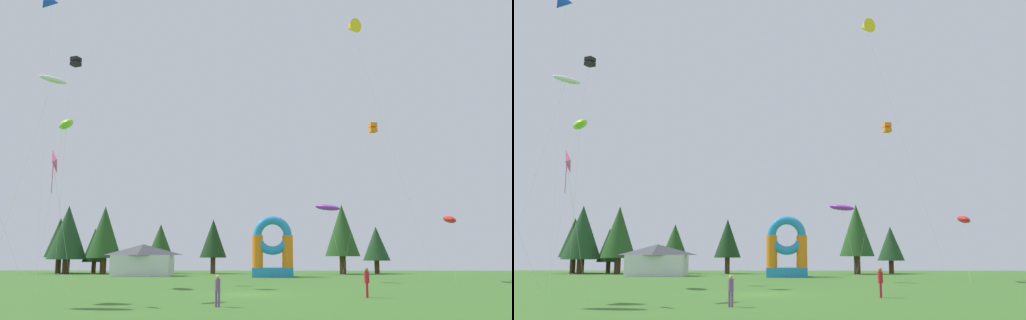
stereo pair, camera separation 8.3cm
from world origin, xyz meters
The scene contains 22 objects.
ground_plane centered at (0.00, 0.00, 0.00)m, with size 120.00×120.00×0.00m, color #3D6B28.
kite_black_box centered at (-18.29, 14.64, 21.85)m, with size 3.68×1.70×22.36m.
kite_purple_parafoil centered at (7.11, 17.75, 7.36)m, with size 2.89×2.28×7.88m.
kite_lime_parafoil centered at (-16.54, 8.62, 13.93)m, with size 3.65×7.15×14.72m.
kite_pink_diamond centered at (-10.76, -8.00, 7.59)m, with size 1.10×3.18×8.13m.
kite_white_parafoil centered at (-12.75, -3.83, 13.84)m, with size 3.03×3.81×14.14m.
kite_orange_box centered at (13.43, 25.44, 17.39)m, with size 4.75×1.40×17.97m.
kite_yellow_delta centered at (8.94, 10.42, 23.44)m, with size 8.87×5.88×24.17m.
kite_red_parafoil centered at (19.73, 19.25, 6.23)m, with size 1.86×3.55×6.85m.
kite_blue_delta centered at (-19.67, 10.97, 26.64)m, with size 4.20×7.66×27.44m.
person_left_edge centered at (-1.36, -9.10, 0.96)m, with size 0.32×0.32×1.61m.
person_near_camera centered at (7.34, -2.56, 1.09)m, with size 0.40×0.40×1.84m.
inflatable_red_slide centered at (1.57, 30.57, 2.79)m, with size 4.94×4.53×7.34m.
festival_tent centered at (-15.13, 33.62, 2.01)m, with size 7.36×4.39×4.02m.
tree_row_0 centered at (-30.71, 45.45, 5.24)m, with size 4.36×4.36×8.25m.
tree_row_1 centered at (-28.32, 42.20, 5.91)m, with size 5.66×5.66×9.85m.
tree_row_2 centered at (-25.23, 45.22, 4.10)m, with size 3.56×3.56×6.64m.
tree_row_3 centered at (-22.66, 41.38, 5.92)m, with size 4.97×4.97×9.68m.
tree_row_4 centered at (-15.14, 44.61, 4.72)m, with size 3.83×3.83×7.25m.
tree_row_5 centered at (-7.05, 42.90, 5.02)m, with size 3.91×3.91×7.85m.
tree_row_6 centered at (11.56, 41.51, 6.11)m, with size 4.95×4.95×9.85m.
tree_row_7 centered at (16.80, 43.86, 4.30)m, with size 3.91×3.91×6.81m.
Camera 2 is at (1.45, -37.60, 2.57)m, focal length 38.40 mm.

